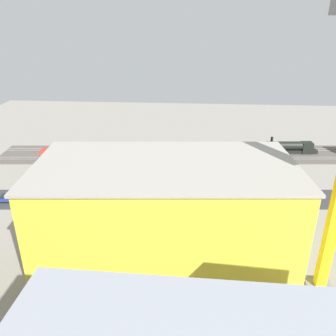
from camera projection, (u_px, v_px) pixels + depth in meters
name	position (u px, v px, depth m)	size (l,w,h in m)	color
ground_plane	(185.00, 189.00, 79.74)	(174.51, 174.51, 0.00)	gray
rail_bed	(187.00, 154.00, 100.01)	(109.07, 14.99, 0.01)	#5B544C
street_asphalt	(184.00, 199.00, 75.25)	(109.07, 9.00, 0.01)	#38383D
track_rails	(187.00, 154.00, 99.94)	(108.76, 16.82, 0.12)	#9E9EA8
platform_canopy_near	(145.00, 151.00, 92.01)	(56.60, 8.70, 3.99)	#B73328
locomotive	(291.00, 147.00, 100.40)	(15.30, 3.64, 4.92)	black
parked_car_0	(270.00, 208.00, 70.33)	(4.65, 2.08, 1.64)	black
parked_car_1	(231.00, 205.00, 71.24)	(4.27, 1.87, 1.68)	black
parked_car_2	(195.00, 204.00, 71.71)	(4.19, 2.11, 1.79)	black
parked_car_3	(156.00, 202.00, 72.50)	(4.65, 2.29, 1.53)	black
parked_car_4	(117.00, 202.00, 72.48)	(4.41, 2.03, 1.87)	black
parked_car_5	(81.00, 201.00, 72.99)	(4.95, 2.30, 1.78)	black
parked_car_6	(44.00, 198.00, 74.15)	(4.23, 2.14, 1.59)	black
parked_car_7	(8.00, 198.00, 74.06)	(4.59, 2.06, 1.59)	black
construction_building	(166.00, 220.00, 51.28)	(36.32, 18.05, 17.58)	yellow
construction_roof_slab	(166.00, 165.00, 47.65)	(36.92, 18.65, 0.40)	#ADA89E
box_truck_0	(155.00, 210.00, 67.73)	(9.67, 2.60, 3.47)	black
box_truck_1	(104.00, 207.00, 69.16)	(8.56, 3.76, 3.16)	black
box_truck_2	(203.00, 214.00, 66.43)	(8.37, 2.66, 3.52)	black
street_tree_0	(286.00, 173.00, 77.22)	(4.25, 4.25, 6.64)	brown
street_tree_1	(223.00, 171.00, 77.53)	(6.25, 6.25, 7.98)	brown
street_tree_2	(237.00, 173.00, 78.08)	(4.43, 4.43, 6.38)	brown
traffic_light	(135.00, 190.00, 69.79)	(0.50, 0.36, 6.74)	#333333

